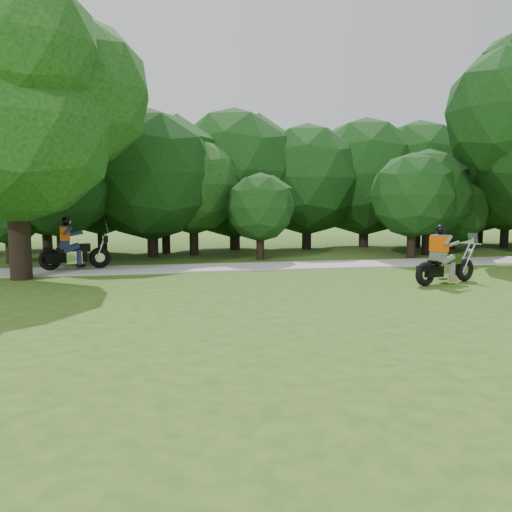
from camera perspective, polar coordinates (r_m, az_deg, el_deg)
name	(u,v)px	position (r m, az deg, el deg)	size (l,w,h in m)	color
ground	(416,307)	(12.71, 17.77, -5.55)	(100.00, 100.00, 0.00)	#2F4E16
walkway	(314,265)	(19.99, 6.64, -1.03)	(60.00, 2.20, 0.06)	#ABABA5
tree_line	(312,181)	(26.61, 6.38, 8.48)	(39.52, 12.15, 7.42)	black
big_tree_west	(14,101)	(18.56, -25.88, 15.61)	(8.64, 6.56, 9.96)	black
chopper_motorcycle	(443,262)	(16.40, 20.60, -0.68)	(2.51, 1.24, 1.84)	black
touring_motorcycle	(70,250)	(19.48, -20.44, 0.60)	(2.52, 1.11, 1.93)	black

